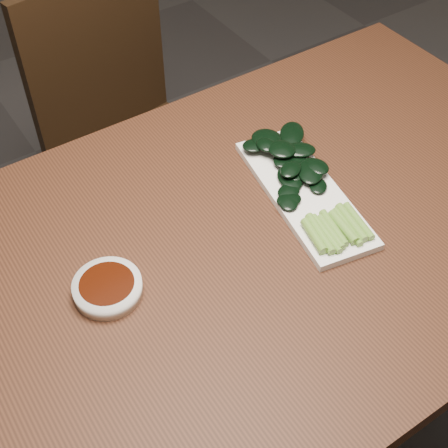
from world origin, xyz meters
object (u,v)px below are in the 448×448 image
at_px(table, 238,268).
at_px(sauce_bowl, 108,288).
at_px(chair_far, 131,137).
at_px(gai_lan, 300,176).
at_px(serving_plate, 304,193).

bearing_deg(table, sauce_bowl, 174.03).
relative_size(chair_far, gai_lan, 2.71).
distance_m(table, serving_plate, 0.18).
distance_m(table, gai_lan, 0.20).
relative_size(sauce_bowl, serving_plate, 0.31).
bearing_deg(table, chair_far, 80.68).
xyz_separation_m(chair_far, gai_lan, (0.06, -0.60, 0.29)).
relative_size(table, chair_far, 1.57).
height_order(chair_far, gai_lan, chair_far).
relative_size(serving_plate, gai_lan, 1.07).
xyz_separation_m(sauce_bowl, gai_lan, (0.40, 0.02, 0.01)).
bearing_deg(sauce_bowl, gai_lan, 3.46).
bearing_deg(chair_far, serving_plate, -94.57).
height_order(table, sauce_bowl, sauce_bowl).
bearing_deg(sauce_bowl, table, -5.97).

